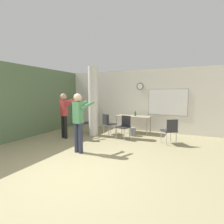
# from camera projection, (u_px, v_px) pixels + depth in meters

# --- Properties ---
(ground_plane) EXTENTS (24.00, 24.00, 0.00)m
(ground_plane) POSITION_uv_depth(u_px,v_px,m) (67.00, 174.00, 3.74)
(ground_plane) COLOR tan
(wall_left_accent) EXTENTS (0.12, 7.00, 2.80)m
(wall_left_accent) POSITION_uv_depth(u_px,v_px,m) (38.00, 101.00, 7.31)
(wall_left_accent) COLOR #5B7551
(wall_left_accent) RESTS_ON ground_plane
(wall_back) EXTENTS (8.00, 0.15, 2.80)m
(wall_back) POSITION_uv_depth(u_px,v_px,m) (137.00, 100.00, 8.14)
(wall_back) COLOR silver
(wall_back) RESTS_ON ground_plane
(support_pillar) EXTENTS (0.38, 0.38, 2.80)m
(support_pillar) POSITION_uv_depth(u_px,v_px,m) (93.00, 102.00, 7.07)
(support_pillar) COLOR silver
(support_pillar) RESTS_ON ground_plane
(folding_table) EXTENTS (1.47, 0.73, 0.75)m
(folding_table) POSITION_uv_depth(u_px,v_px,m) (134.00, 117.00, 7.62)
(folding_table) COLOR tan
(folding_table) RESTS_ON ground_plane
(bottle_on_table) EXTENTS (0.08, 0.08, 0.23)m
(bottle_on_table) POSITION_uv_depth(u_px,v_px,m) (135.00, 114.00, 7.60)
(bottle_on_table) COLOR #1E6B2D
(bottle_on_table) RESTS_ON folding_table
(waste_bin) EXTENTS (0.27, 0.27, 0.34)m
(waste_bin) POSITION_uv_depth(u_px,v_px,m) (132.00, 132.00, 7.15)
(waste_bin) COLOR gray
(waste_bin) RESTS_ON ground_plane
(chair_table_left) EXTENTS (0.59, 0.59, 0.87)m
(chair_table_left) POSITION_uv_depth(u_px,v_px,m) (108.00, 122.00, 7.33)
(chair_table_left) COLOR #2D2D33
(chair_table_left) RESTS_ON ground_plane
(chair_mid_room) EXTENTS (0.62, 0.62, 0.87)m
(chair_mid_room) POSITION_uv_depth(u_px,v_px,m) (170.00, 129.00, 5.92)
(chair_mid_room) COLOR #2D2D33
(chair_mid_room) RESTS_ON ground_plane
(chair_table_front) EXTENTS (0.53, 0.53, 0.87)m
(chair_table_front) POSITION_uv_depth(u_px,v_px,m) (124.00, 125.00, 6.68)
(chair_table_front) COLOR #2D2D33
(chair_table_front) RESTS_ON ground_plane
(chair_near_pillar) EXTENTS (0.62, 0.62, 0.87)m
(chair_near_pillar) POSITION_uv_depth(u_px,v_px,m) (83.00, 122.00, 7.53)
(chair_near_pillar) COLOR #2D2D33
(chair_near_pillar) RESTS_ON ground_plane
(person_playing_front) EXTENTS (0.46, 0.70, 1.73)m
(person_playing_front) POSITION_uv_depth(u_px,v_px,m) (79.00, 118.00, 5.04)
(person_playing_front) COLOR #2D3347
(person_playing_front) RESTS_ON ground_plane
(person_watching_back) EXTENTS (0.51, 0.68, 1.73)m
(person_watching_back) POSITION_uv_depth(u_px,v_px,m) (64.00, 112.00, 6.71)
(person_watching_back) COLOR black
(person_watching_back) RESTS_ON ground_plane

